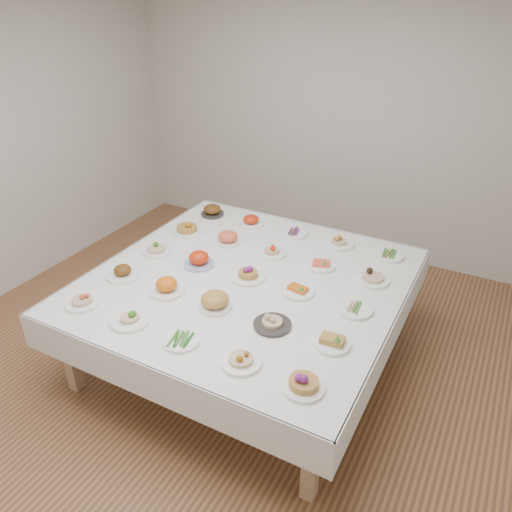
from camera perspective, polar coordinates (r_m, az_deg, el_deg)
The scene contains 27 objects.
room_envelope at distance 3.30m, azimuth -5.15°, elevation 12.10°, with size 5.02×5.02×2.81m.
display_table at distance 3.91m, azimuth -1.04°, elevation -3.42°, with size 2.33×2.33×0.75m.
dish_0 at distance 3.76m, azimuth -19.34°, elevation -4.52°, with size 0.24×0.24×0.13m.
dish_1 at distance 3.49m, azimuth -14.32°, elevation -6.54°, with size 0.26×0.26×0.13m.
dish_2 at distance 3.27m, azimuth -8.57°, elevation -9.45°, with size 0.23×0.23×0.05m.
dish_3 at distance 3.06m, azimuth -1.74°, elevation -11.44°, with size 0.25×0.25×0.12m.
dish_4 at distance 2.90m, azimuth 5.49°, elevation -13.84°, with size 0.24×0.24×0.15m.
dish_5 at distance 4.01m, azimuth -15.01°, elevation -1.56°, with size 0.25×0.25×0.13m.
dish_6 at distance 3.74m, azimuth -10.20°, elevation -3.17°, with size 0.26×0.26×0.15m.
dish_7 at distance 3.53m, azimuth -4.72°, elevation -4.94°, with size 0.25×0.25×0.15m.
dish_8 at distance 3.35m, azimuth 1.88°, elevation -7.18°, with size 0.25×0.25×0.13m.
dish_9 at distance 3.23m, azimuth 8.72°, elevation -9.38°, with size 0.23×0.23×0.11m.
dish_10 at distance 4.29m, azimuth -11.32°, elevation 1.12°, with size 0.24×0.24×0.14m.
dish_11 at distance 4.05m, azimuth -6.53°, elevation -0.34°, with size 0.24×0.24×0.13m.
dish_12 at distance 3.85m, azimuth -0.92°, elevation -1.80°, with size 0.26×0.26×0.14m.
dish_13 at distance 3.70m, azimuth 4.81°, elevation -3.59°, with size 0.25×0.25×0.11m.
dish_14 at distance 3.59m, azimuth 11.15°, elevation -5.82°, with size 0.26×0.26×0.05m.
dish_15 at distance 4.59m, azimuth -7.93°, elevation 3.50°, with size 0.26×0.26×0.16m.
dish_16 at distance 4.38m, azimuth -3.24°, elevation 2.26°, with size 0.23×0.23×0.14m.
dish_17 at distance 4.19m, azimuth 1.85°, elevation 0.72°, with size 0.23×0.23×0.11m.
dish_18 at distance 4.05m, azimuth 7.47°, elevation -0.78°, with size 0.23×0.23×0.10m.
dish_19 at distance 3.92m, azimuth 13.24°, elevation -1.93°, with size 0.25×0.25×0.15m.
dish_20 at distance 4.92m, azimuth -5.02°, elevation 5.26°, with size 0.22×0.22×0.12m.
dish_21 at distance 4.70m, azimuth -0.58°, elevation 4.19°, with size 0.24×0.24×0.12m.
dish_22 at distance 4.55m, azimuth 4.32°, elevation 2.73°, with size 0.25×0.25×0.06m.
dish_23 at distance 4.40m, azimuth 9.51°, elevation 1.94°, with size 0.26×0.26×0.13m.
dish_24 at distance 4.32m, azimuth 14.92°, elevation 0.19°, with size 0.25×0.25×0.05m.
Camera 1 is at (1.74, -2.63, 2.80)m, focal length 35.00 mm.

